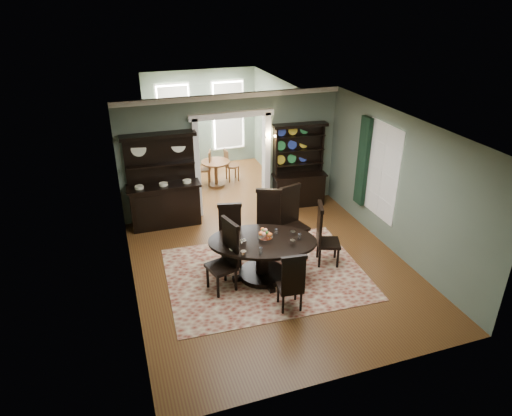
% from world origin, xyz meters
% --- Properties ---
extents(room, '(5.51, 6.01, 3.01)m').
position_xyz_m(room, '(0.00, 0.04, 1.58)').
color(room, brown).
rests_on(room, ground).
extents(parlor, '(3.51, 3.50, 3.01)m').
position_xyz_m(parlor, '(0.00, 5.53, 1.52)').
color(parlor, brown).
rests_on(parlor, ground).
extents(doorway_trim, '(2.08, 0.25, 2.57)m').
position_xyz_m(doorway_trim, '(0.00, 3.00, 1.62)').
color(doorway_trim, white).
rests_on(doorway_trim, floor).
extents(right_window, '(0.15, 1.47, 2.12)m').
position_xyz_m(right_window, '(2.69, 0.93, 1.60)').
color(right_window, white).
rests_on(right_window, wall_right).
extents(wall_sconce, '(0.27, 0.21, 0.21)m').
position_xyz_m(wall_sconce, '(0.95, 2.85, 1.89)').
color(wall_sconce, '#C38834').
rests_on(wall_sconce, back_wall_right).
extents(rug, '(4.04, 3.13, 0.01)m').
position_xyz_m(rug, '(-0.20, -0.07, 0.01)').
color(rug, maroon).
rests_on(rug, floor).
extents(dining_table, '(2.46, 2.46, 0.83)m').
position_xyz_m(dining_table, '(-0.29, -0.13, 0.58)').
color(dining_table, black).
rests_on(dining_table, rug).
extents(centerpiece, '(1.46, 0.94, 0.24)m').
position_xyz_m(centerpiece, '(-0.22, -0.11, 0.90)').
color(centerpiece, white).
rests_on(centerpiece, dining_table).
extents(chair_far_left, '(0.57, 0.55, 1.30)m').
position_xyz_m(chair_far_left, '(-0.73, 0.61, 0.68)').
color(chair_far_left, black).
rests_on(chair_far_left, rug).
extents(chair_far_mid, '(0.69, 0.67, 1.43)m').
position_xyz_m(chair_far_mid, '(0.15, 0.76, 0.75)').
color(chair_far_mid, black).
rests_on(chair_far_mid, rug).
extents(chair_far_right, '(0.63, 0.61, 1.42)m').
position_xyz_m(chair_far_right, '(0.72, 0.80, 0.75)').
color(chair_far_right, black).
rests_on(chair_far_right, rug).
extents(chair_end_left, '(0.62, 0.64, 1.42)m').
position_xyz_m(chair_end_left, '(-1.05, -0.26, 0.74)').
color(chair_end_left, black).
rests_on(chair_end_left, rug).
extents(chair_end_right, '(0.61, 0.63, 1.35)m').
position_xyz_m(chair_end_right, '(1.06, -0.06, 0.71)').
color(chair_end_right, black).
rests_on(chair_end_right, rug).
extents(chair_near, '(0.48, 0.46, 1.19)m').
position_xyz_m(chair_near, '(-0.15, -1.30, 0.63)').
color(chair_near, black).
rests_on(chair_near, rug).
extents(sideboard, '(1.72, 0.63, 2.25)m').
position_xyz_m(sideboard, '(-1.77, 2.74, 0.79)').
color(sideboard, black).
rests_on(sideboard, floor).
extents(welsh_dresser, '(1.44, 0.64, 2.18)m').
position_xyz_m(welsh_dresser, '(1.72, 2.76, 0.79)').
color(welsh_dresser, black).
rests_on(welsh_dresser, floor).
extents(parlor_table, '(0.82, 0.82, 0.76)m').
position_xyz_m(parlor_table, '(-0.05, 4.61, 0.49)').
color(parlor_table, brown).
rests_on(parlor_table, parlor_floor).
extents(parlor_chair_left, '(0.49, 0.48, 1.05)m').
position_xyz_m(parlor_chair_left, '(-0.30, 4.76, 0.56)').
color(parlor_chair_left, brown).
rests_on(parlor_chair_left, parlor_floor).
extents(parlor_chair_right, '(0.41, 0.41, 0.97)m').
position_xyz_m(parlor_chair_right, '(0.45, 4.88, 0.52)').
color(parlor_chair_right, brown).
rests_on(parlor_chair_right, parlor_floor).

